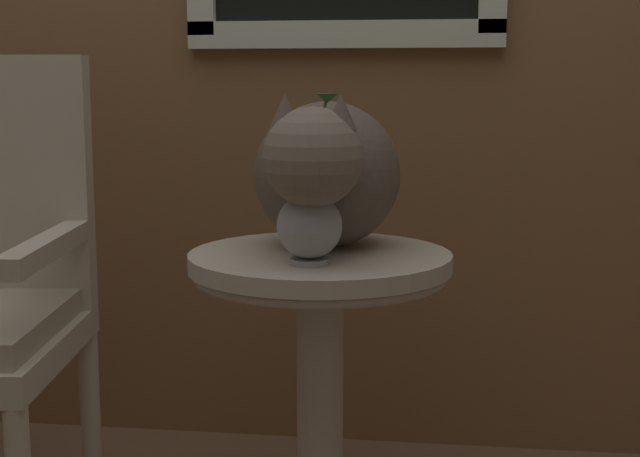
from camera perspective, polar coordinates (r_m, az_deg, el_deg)
wicker_side_table at (r=1.92m, az=-0.00°, el=-7.10°), size 0.54×0.54×0.64m
cat at (r=1.90m, az=0.33°, el=3.50°), size 0.31×0.68×0.32m
pewter_vase_with_ivy at (r=1.74m, az=-0.65°, el=0.76°), size 0.13×0.13×0.32m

